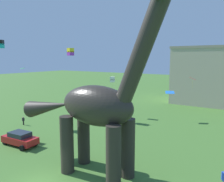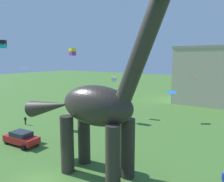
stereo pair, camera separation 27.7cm
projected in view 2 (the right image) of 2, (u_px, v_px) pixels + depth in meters
dinosaur_sculpture at (96, 105)px, 18.66m from camera, size 15.66×3.32×16.37m
parked_sedan_left at (21, 138)px, 25.84m from camera, size 4.33×2.12×1.55m
person_watching_child at (25, 120)px, 33.78m from camera, size 0.46×0.20×1.23m
person_vendor_side at (114, 129)px, 28.17m from camera, size 0.65×0.29×1.73m
kite_near_low at (172, 92)px, 35.87m from camera, size 1.67×1.50×1.75m
kite_trailing at (194, 79)px, 29.74m from camera, size 1.14×1.33×1.47m
kite_drifting at (114, 79)px, 38.85m from camera, size 0.75×0.75×0.92m
kite_mid_right at (72, 52)px, 38.04m from camera, size 1.03×1.03×1.22m
kite_far_right at (25, 68)px, 32.62m from camera, size 0.98×0.90×0.16m
kite_apex at (3, 44)px, 35.05m from camera, size 1.21×1.21×1.23m
background_building_block at (217, 76)px, 47.95m from camera, size 16.31×10.11×12.15m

